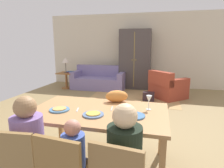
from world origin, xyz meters
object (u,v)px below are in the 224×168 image
object	(u,v)px
plate_near_woman	(134,116)
book_lower	(70,72)
plate_near_child	(93,115)
book_upper	(70,72)
plate_near_man	(60,110)
person_child	(76,167)
side_table	(66,78)
couch	(99,80)
dining_chair_man	(21,165)
table_lamp	(65,61)
person_man	(32,153)
cat	(117,96)
wine_glass	(149,100)
armchair	(167,87)
dining_table	(98,115)
person_woman	(125,167)
armoire	(135,59)
handbag	(149,96)

from	to	relation	value
plate_near_woman	book_lower	bearing A→B (deg)	124.52
plate_near_child	book_upper	world-z (taller)	plate_near_child
plate_near_man	person_child	world-z (taller)	person_child
book_upper	side_table	bearing A→B (deg)	179.79
book_lower	couch	bearing A→B (deg)	12.72
dining_chair_man	table_lamp	size ratio (longest dim) A/B	1.61
plate_near_child	person_child	bearing A→B (deg)	-89.66
person_man	cat	xyz separation A→B (m)	(0.63, 1.10, 0.33)
couch	book_lower	bearing A→B (deg)	-167.28
cat	book_upper	size ratio (longest dim) A/B	1.45
wine_glass	person_man	size ratio (longest dim) A/B	0.17
person_child	armchair	size ratio (longest dim) A/B	0.76
wine_glass	person_child	bearing A→B (deg)	-124.99
person_child	plate_near_child	bearing A→B (deg)	90.34
plate_near_child	plate_near_woman	xyz separation A→B (m)	(0.47, 0.08, 0.00)
dining_table	couch	world-z (taller)	couch
plate_near_child	person_woman	distance (m)	0.75
plate_near_child	dining_chair_man	size ratio (longest dim) A/B	0.29
plate_near_man	person_man	xyz separation A→B (m)	(-0.00, -0.57, -0.26)
person_man	cat	size ratio (longest dim) A/B	3.47
book_lower	side_table	bearing A→B (deg)	-168.94
person_man	table_lamp	distance (m)	5.16
wine_glass	cat	world-z (taller)	wine_glass
plate_near_woman	book_lower	world-z (taller)	plate_near_woman
plate_near_woman	side_table	distance (m)	5.11
armchair	person_man	bearing A→B (deg)	-108.87
person_woman	armoire	xyz separation A→B (m)	(-0.61, 5.40, 0.54)
wine_glass	person_woman	distance (m)	0.96
dining_table	armoire	xyz separation A→B (m)	(-0.13, 4.70, 0.36)
dining_table	handbag	size ratio (longest dim) A/B	5.36
cat	book_lower	world-z (taller)	cat
cat	table_lamp	bearing A→B (deg)	108.53
plate_near_child	table_lamp	world-z (taller)	table_lamp
plate_near_woman	plate_near_man	bearing A→B (deg)	-178.79
dining_table	person_child	bearing A→B (deg)	-89.75
plate_near_child	person_child	world-z (taller)	person_child
plate_near_child	table_lamp	size ratio (longest dim) A/B	0.46
plate_near_woman	wine_glass	size ratio (longest dim) A/B	1.34
dining_table	dining_chair_man	world-z (taller)	dining_chair_man
person_woman	side_table	distance (m)	5.59
dining_table	person_man	size ratio (longest dim) A/B	1.55
person_man	handbag	bearing A→B (deg)	76.01
plate_near_man	book_lower	xyz separation A→B (m)	(-1.91, 4.17, -0.18)
person_man	table_lamp	world-z (taller)	table_lamp
side_table	couch	bearing A→B (deg)	12.50
table_lamp	book_upper	bearing A→B (deg)	-0.21
plate_near_man	table_lamp	size ratio (longest dim) A/B	0.46
plate_near_man	plate_near_woman	xyz separation A→B (m)	(0.94, 0.02, 0.00)
armoire	person_woman	bearing A→B (deg)	-83.55
cat	armoire	world-z (taller)	armoire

